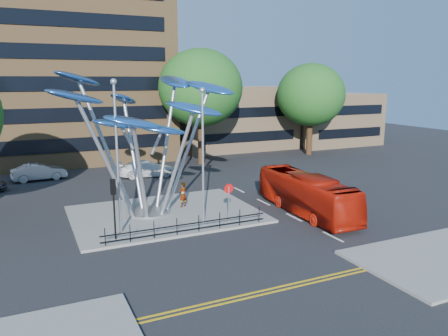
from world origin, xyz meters
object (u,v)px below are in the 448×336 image
tree_right (201,88)px  red_bus (306,194)px  no_entry_sign_island (229,196)px  leaf_sculpture (144,112)px  street_lamp_right (203,144)px  street_lamp_left (117,144)px  pedestrian (183,195)px  tree_far (311,95)px  traffic_light_island (114,196)px  parked_car_right (147,169)px  parked_car_mid (39,172)px

tree_right → red_bus: (-0.26, -19.55, -6.69)m
no_entry_sign_island → leaf_sculpture: bearing=134.3°
no_entry_sign_island → street_lamp_right: bearing=162.1°
street_lamp_left → pedestrian: (5.05, 3.42, -4.33)m
tree_far → traffic_light_island: tree_far is taller
leaf_sculpture → traffic_light_island: size_ratio=3.71×
parked_car_right → street_lamp_right: bearing=-176.1°
pedestrian → traffic_light_island: bearing=13.9°
leaf_sculpture → parked_car_mid: 16.51m
leaf_sculpture → tree_right: bearing=56.7°
tree_right → street_lamp_left: 22.49m
red_bus → traffic_light_island: bearing=-177.4°
red_bus → parked_car_mid: size_ratio=2.08×
traffic_light_island → leaf_sculpture: bearing=55.0°
traffic_light_island → parked_car_right: traffic_light_island is taller
street_lamp_right → parked_car_mid: street_lamp_right is taller
tree_far → red_bus: tree_far is taller
street_lamp_right → tree_right: bearing=68.5°
leaf_sculpture → street_lamp_right: size_ratio=1.53×
tree_far → leaf_sculpture: bearing=-147.5°
leaf_sculpture → red_bus: 12.03m
tree_right → leaf_sculpture: (-10.07, -15.32, -1.16)m
street_lamp_left → pedestrian: 7.48m
tree_right → traffic_light_island: 24.06m
leaf_sculpture → traffic_light_island: bearing=-125.0°
tree_far → parked_car_mid: size_ratio=2.33×
pedestrian → no_entry_sign_island: bearing=83.6°
street_lamp_left → traffic_light_island: 2.96m
parked_car_right → pedestrian: bearing=-176.5°
leaf_sculpture → no_entry_sign_island: size_ratio=5.19×
street_lamp_right → parked_car_mid: bearing=116.1°
street_lamp_left → traffic_light_island: size_ratio=2.57×
tree_far → street_lamp_left: (-26.50, -18.50, -1.75)m
pedestrian → parked_car_mid: bearing=-82.3°
tree_right → parked_car_mid: (-16.20, -1.26, -7.27)m
street_lamp_left → no_entry_sign_island: street_lamp_left is taller
leaf_sculpture → street_lamp_right: (2.57, -3.68, -1.78)m
leaf_sculpture → red_bus: bearing=-23.3°
leaf_sculpture → traffic_light_island: leaf_sculpture is taller
traffic_light_island → red_bus: 12.81m
traffic_light_island → parked_car_right: (6.00, 15.70, -1.86)m
leaf_sculpture → parked_car_mid: (-6.13, 14.06, -6.11)m
no_entry_sign_island → pedestrian: bearing=108.3°
pedestrian → parked_car_right: (0.45, 11.28, -0.27)m
street_lamp_right → no_entry_sign_island: size_ratio=3.39×
red_bus → pedestrian: size_ratio=5.52×
street_lamp_left → leaf_sculpture: bearing=52.6°
tree_right → street_lamp_left: tree_right is taller
parked_car_right → traffic_light_island: bearing=164.9°
leaf_sculpture → street_lamp_left: 4.28m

